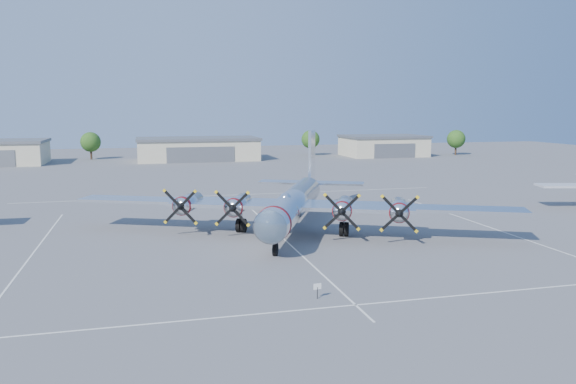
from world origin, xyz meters
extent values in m
plane|color=#57575A|center=(0.00, 0.00, 0.00)|extent=(260.00, 260.00, 0.00)
cube|color=silver|center=(-22.00, -5.00, 0.01)|extent=(0.15, 40.00, 0.01)
cube|color=silver|center=(0.00, -5.00, 0.01)|extent=(0.15, 40.00, 0.01)
cube|color=silver|center=(22.00, -5.00, 0.01)|extent=(0.15, 40.00, 0.01)
cube|color=silver|center=(0.00, -22.00, 0.01)|extent=(60.00, 0.15, 0.01)
cube|color=silver|center=(0.00, 25.00, 0.01)|extent=(60.00, 0.15, 0.01)
cube|color=beige|center=(0.00, 82.00, 2.40)|extent=(28.00, 14.00, 4.80)
cube|color=slate|center=(0.00, 82.00, 5.10)|extent=(28.60, 14.60, 0.60)
cube|color=slate|center=(0.00, 74.95, 1.80)|extent=(15.40, 0.20, 3.60)
cube|color=beige|center=(48.00, 82.00, 2.40)|extent=(20.00, 14.00, 4.80)
cube|color=slate|center=(48.00, 82.00, 5.10)|extent=(20.60, 14.60, 0.60)
cube|color=slate|center=(48.00, 74.95, 1.80)|extent=(11.00, 0.20, 3.60)
cylinder|color=#382619|center=(-25.00, 90.00, 1.40)|extent=(0.50, 0.50, 2.80)
sphere|color=#174814|center=(-25.00, 90.00, 4.24)|extent=(4.80, 4.80, 4.80)
cylinder|color=#382619|center=(30.00, 88.00, 1.40)|extent=(0.50, 0.50, 2.80)
sphere|color=#174814|center=(30.00, 88.00, 4.24)|extent=(4.80, 4.80, 4.80)
cylinder|color=#382619|center=(68.00, 80.00, 1.40)|extent=(0.50, 0.50, 2.80)
sphere|color=#174814|center=(68.00, 80.00, 4.24)|extent=(4.80, 4.80, 4.80)
cylinder|color=black|center=(-1.97, -20.24, 0.39)|extent=(0.06, 0.06, 0.77)
cube|color=white|center=(-1.97, -20.24, 0.82)|extent=(0.53, 0.09, 0.39)
camera|label=1|loc=(-12.51, -53.62, 12.20)|focal=35.00mm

